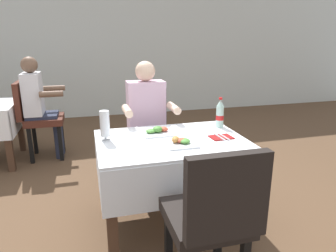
{
  "coord_description": "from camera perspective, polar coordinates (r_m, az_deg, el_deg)",
  "views": [
    {
      "loc": [
        -0.48,
        -2.11,
        1.47
      ],
      "look_at": [
        0.12,
        0.1,
        0.8
      ],
      "focal_mm": 32.44,
      "sensor_mm": 36.0,
      "label": 1
    }
  ],
  "objects": [
    {
      "name": "chair_far_diner_seat",
      "position": [
        3.11,
        -3.39,
        -0.89
      ],
      "size": [
        0.44,
        0.5,
        0.97
      ],
      "color": "black",
      "rests_on": "ground"
    },
    {
      "name": "napkin_cutlery_set",
      "position": [
        2.39,
        9.95,
        -2.07
      ],
      "size": [
        0.18,
        0.19,
        0.01
      ],
      "color": "maroon",
      "rests_on": "main_dining_table"
    },
    {
      "name": "main_dining_table",
      "position": [
        2.38,
        0.64,
        -6.47
      ],
      "size": [
        1.12,
        0.81,
        0.72
      ],
      "color": "white",
      "rests_on": "ground"
    },
    {
      "name": "background_chair_right",
      "position": [
        4.06,
        -23.51,
        1.87
      ],
      "size": [
        0.5,
        0.44,
        0.97
      ],
      "color": "#4C2319",
      "rests_on": "ground"
    },
    {
      "name": "cola_bottle_primary",
      "position": [
        2.65,
        9.73,
        2.2
      ],
      "size": [
        0.07,
        0.07,
        0.26
      ],
      "color": "silver",
      "rests_on": "main_dining_table"
    },
    {
      "name": "beer_glass_left",
      "position": [
        2.31,
        -11.78,
        0.1
      ],
      "size": [
        0.07,
        0.07,
        0.23
      ],
      "color": "white",
      "rests_on": "main_dining_table"
    },
    {
      "name": "plate_far_diner",
      "position": [
        2.46,
        -2.01,
        -0.98
      ],
      "size": [
        0.23,
        0.23,
        0.06
      ],
      "color": "white",
      "rests_on": "main_dining_table"
    },
    {
      "name": "chair_near_camera_side",
      "position": [
        1.71,
        8.29,
        -16.35
      ],
      "size": [
        0.44,
        0.5,
        0.97
      ],
      "color": "black",
      "rests_on": "ground"
    },
    {
      "name": "back_wall",
      "position": [
        5.98,
        -11.04,
        15.5
      ],
      "size": [
        11.0,
        0.12,
        2.84
      ],
      "primitive_type": "cube",
      "color": "silver",
      "rests_on": "ground"
    },
    {
      "name": "ground_plane",
      "position": [
        2.62,
        -2.1,
        -17.9
      ],
      "size": [
        11.0,
        11.0,
        0.0
      ],
      "primitive_type": "plane",
      "color": "brown"
    },
    {
      "name": "seated_diner_far",
      "position": [
        2.95,
        -3.91,
        1.34
      ],
      "size": [
        0.5,
        0.46,
        1.26
      ],
      "color": "#282D42",
      "rests_on": "ground"
    },
    {
      "name": "background_patron",
      "position": [
        4.02,
        -23.08,
        4.09
      ],
      "size": [
        0.46,
        0.5,
        1.26
      ],
      "color": "#282D42",
      "rests_on": "ground"
    },
    {
      "name": "plate_near_camera",
      "position": [
        2.21,
        2.38,
        -3.0
      ],
      "size": [
        0.22,
        0.22,
        0.06
      ],
      "color": "white",
      "rests_on": "main_dining_table"
    }
  ]
}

